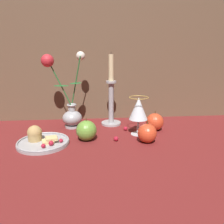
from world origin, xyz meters
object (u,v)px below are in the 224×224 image
object	(u,v)px
plate_with_pastries	(41,140)
vase	(69,103)
candlestick	(111,100)
apple_beside_vase	(86,130)
apple_near_glass	(147,133)
wine_glass	(138,110)
apple_at_table_edge	(155,122)

from	to	relation	value
plate_with_pastries	vase	bearing A→B (deg)	65.07
candlestick	apple_beside_vase	size ratio (longest dim) A/B	3.69
apple_near_glass	wine_glass	bearing A→B (deg)	100.65
vase	apple_near_glass	world-z (taller)	vase
wine_glass	apple_at_table_edge	bearing A→B (deg)	27.53
plate_with_pastries	apple_beside_vase	xyz separation A→B (m)	(0.17, 0.02, 0.02)
wine_glass	vase	bearing A→B (deg)	158.20
wine_glass	plate_with_pastries	bearing A→B (deg)	-169.67
vase	apple_near_glass	size ratio (longest dim) A/B	4.00
wine_glass	apple_at_table_edge	distance (m)	0.12
vase	candlestick	distance (m)	0.20
vase	apple_beside_vase	world-z (taller)	vase
wine_glass	apple_at_table_edge	xyz separation A→B (m)	(0.09, 0.05, -0.07)
plate_with_pastries	candlestick	size ratio (longest dim) A/B	0.57
vase	apple_beside_vase	distance (m)	0.21
apple_near_glass	plate_with_pastries	bearing A→B (deg)	177.15
apple_beside_vase	apple_near_glass	distance (m)	0.24
candlestick	wine_glass	bearing A→B (deg)	-56.05
wine_glass	apple_beside_vase	xyz separation A→B (m)	(-0.22, -0.05, -0.07)
plate_with_pastries	apple_near_glass	xyz separation A→B (m)	(0.41, -0.02, 0.02)
apple_beside_vase	apple_at_table_edge	size ratio (longest dim) A/B	1.03
candlestick	apple_at_table_edge	xyz separation A→B (m)	(0.19, -0.11, -0.08)
vase	plate_with_pastries	world-z (taller)	vase
apple_beside_vase	plate_with_pastries	bearing A→B (deg)	-172.42
wine_glass	apple_near_glass	xyz separation A→B (m)	(0.02, -0.09, -0.07)
wine_glass	candlestick	distance (m)	0.19
apple_beside_vase	apple_at_table_edge	xyz separation A→B (m)	(0.31, 0.09, -0.00)
vase	wine_glass	xyz separation A→B (m)	(0.30, -0.12, -0.01)
apple_beside_vase	apple_near_glass	bearing A→B (deg)	-10.40
plate_with_pastries	apple_at_table_edge	world-z (taller)	apple_at_table_edge
candlestick	apple_at_table_edge	world-z (taller)	candlestick
apple_near_glass	apple_at_table_edge	xyz separation A→B (m)	(0.07, 0.14, 0.00)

